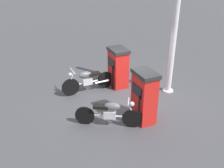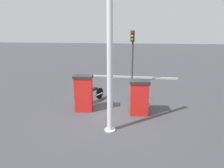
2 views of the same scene
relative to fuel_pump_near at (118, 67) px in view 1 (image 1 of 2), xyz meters
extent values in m
plane|color=#424247|center=(0.11, 1.23, -0.77)|extent=(120.00, 120.00, 0.00)
cube|color=red|center=(0.00, 0.00, -0.07)|extent=(0.64, 0.82, 1.40)
cube|color=black|center=(0.29, 0.03, 0.23)|extent=(0.09, 0.53, 0.32)
cube|color=#262628|center=(0.00, 0.00, 0.69)|extent=(0.70, 0.90, 0.12)
cylinder|color=black|center=(0.29, 0.26, -0.28)|extent=(0.05, 0.05, 0.91)
cube|color=red|center=(0.00, 2.47, -0.01)|extent=(0.59, 0.81, 1.53)
cube|color=black|center=(0.26, 2.50, 0.33)|extent=(0.09, 0.53, 0.32)
cube|color=#262628|center=(0.00, 2.47, 0.82)|extent=(0.65, 0.89, 0.12)
cylinder|color=black|center=(0.27, 2.73, -0.24)|extent=(0.05, 0.05, 0.99)
cylinder|color=black|center=(1.88, 0.25, -0.44)|extent=(0.65, 0.17, 0.65)
cylinder|color=black|center=(0.51, 0.03, -0.44)|extent=(0.65, 0.17, 0.65)
cube|color=silver|center=(1.25, 0.14, -0.34)|extent=(0.39, 0.25, 0.24)
cylinder|color=silver|center=(1.20, 0.14, -0.39)|extent=(1.03, 0.21, 0.05)
ellipsoid|color=#595B60|center=(1.32, 0.16, -0.06)|extent=(0.51, 0.29, 0.24)
cube|color=black|center=(0.98, 0.10, -0.09)|extent=(0.47, 0.27, 0.10)
cylinder|color=silver|center=(1.84, 0.24, -0.14)|extent=(0.26, 0.08, 0.57)
cylinder|color=silver|center=(1.76, 0.23, 0.18)|extent=(0.12, 0.56, 0.04)
sphere|color=silver|center=(1.86, 0.24, 0.06)|extent=(0.16, 0.16, 0.14)
cylinder|color=silver|center=(0.69, 0.18, -0.42)|extent=(0.55, 0.16, 0.07)
cylinder|color=black|center=(0.46, 2.71, -0.47)|extent=(0.57, 0.29, 0.60)
cylinder|color=black|center=(1.76, 2.15, -0.47)|extent=(0.57, 0.29, 0.60)
cube|color=silver|center=(1.06, 2.45, -0.37)|extent=(0.41, 0.33, 0.24)
cylinder|color=silver|center=(1.11, 2.43, -0.42)|extent=(1.00, 0.47, 0.05)
ellipsoid|color=#595B60|center=(1.00, 2.48, -0.09)|extent=(0.53, 0.39, 0.24)
cube|color=black|center=(1.31, 2.34, -0.12)|extent=(0.48, 0.36, 0.10)
cylinder|color=silver|center=(0.49, 2.70, -0.17)|extent=(0.26, 0.14, 0.57)
cylinder|color=silver|center=(0.57, 2.67, 0.15)|extent=(0.26, 0.53, 0.04)
sphere|color=silver|center=(0.47, 2.71, 0.03)|extent=(0.18, 0.18, 0.14)
cylinder|color=silver|center=(1.53, 2.12, -0.45)|extent=(0.53, 0.28, 0.07)
cylinder|color=silver|center=(-1.66, 0.98, 1.57)|extent=(0.20, 0.20, 4.69)
cylinder|color=silver|center=(-1.66, 0.98, -0.75)|extent=(0.40, 0.40, 0.04)
camera|label=1|loc=(2.90, 8.65, 3.90)|focal=41.87mm
camera|label=2|loc=(-7.97, -0.13, 2.67)|focal=31.00mm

